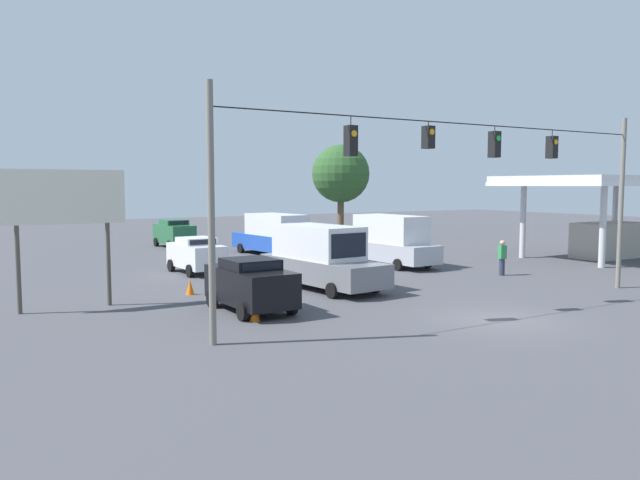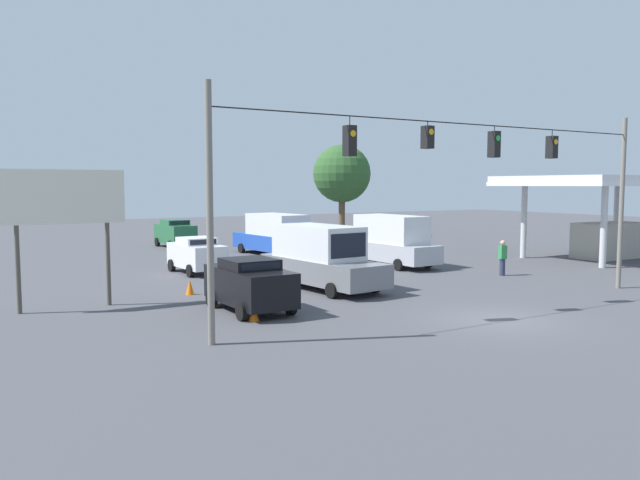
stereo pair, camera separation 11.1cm
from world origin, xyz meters
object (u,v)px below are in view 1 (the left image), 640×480
roadside_billboard (63,206)px  box_truck_silver_oncoming_far (388,241)px  box_truck_grey_withflow_mid (321,257)px  gas_station (610,198)px  sedan_green_withflow_deep (174,233)px  sedan_white_withflow_far (196,254)px  sedan_black_parked_shoulder (250,284)px  tree_horizon_left (341,174)px  traffic_cone_second (214,298)px  box_truck_blue_oncoming_deep (275,235)px  pedestrian (502,258)px  overhead_signal_span (462,180)px  traffic_cone_third (190,287)px  traffic_cone_nearest (255,312)px

roadside_billboard → box_truck_silver_oncoming_far: bearing=-167.3°
box_truck_grey_withflow_mid → gas_station: (-21.51, -0.55, 2.34)m
box_truck_silver_oncoming_far → roadside_billboard: size_ratio=1.39×
sedan_green_withflow_deep → gas_station: size_ratio=0.32×
sedan_white_withflow_far → box_truck_grey_withflow_mid: (-3.03, 7.40, 0.40)m
gas_station → sedan_black_parked_shoulder: bearing=7.7°
tree_horizon_left → sedan_green_withflow_deep: bearing=6.3°
box_truck_grey_withflow_mid → tree_horizon_left: (-15.98, -22.84, 4.15)m
traffic_cone_second → box_truck_blue_oncoming_deep: bearing=-124.6°
box_truck_silver_oncoming_far → box_truck_grey_withflow_mid: box_truck_silver_oncoming_far is taller
sedan_black_parked_shoulder → box_truck_grey_withflow_mid: size_ratio=0.61×
box_truck_grey_withflow_mid → sedan_green_withflow_deep: bearing=-90.8°
pedestrian → box_truck_grey_withflow_mid: bearing=-8.3°
overhead_signal_span → gas_station: overhead_signal_span is taller
box_truck_silver_oncoming_far → sedan_black_parked_shoulder: bearing=32.6°
sedan_green_withflow_deep → traffic_cone_third: (5.80, 19.72, -0.73)m
sedan_black_parked_shoulder → sedan_green_withflow_deep: (-5.08, -24.10, 0.06)m
traffic_cone_nearest → gas_station: size_ratio=0.05×
box_truck_grey_withflow_mid → pedestrian: (-9.83, 1.44, -0.47)m
sedan_black_parked_shoulder → roadside_billboard: roadside_billboard is taller
overhead_signal_span → tree_horizon_left: bearing=-115.6°
tree_horizon_left → roadside_billboard: bearing=39.9°
box_truck_grey_withflow_mid → box_truck_silver_oncoming_far: bearing=-147.1°
traffic_cone_third → gas_station: gas_station is taller
tree_horizon_left → box_truck_silver_oncoming_far: bearing=64.6°
traffic_cone_third → pedestrian: (-15.34, 2.82, 0.58)m
box_truck_silver_oncoming_far → sedan_black_parked_shoulder: size_ratio=1.70×
traffic_cone_second → traffic_cone_third: same height
sedan_white_withflow_far → sedan_green_withflow_deep: sedan_green_withflow_deep is taller
sedan_white_withflow_far → traffic_cone_second: sedan_white_withflow_far is taller
traffic_cone_second → gas_station: (-27.12, -2.12, 3.39)m
traffic_cone_third → box_truck_blue_oncoming_deep: bearing=-130.8°
box_truck_grey_withflow_mid → traffic_cone_nearest: 7.15m
traffic_cone_second → pedestrian: (-15.44, -0.14, 0.58)m
sedan_green_withflow_deep → box_truck_blue_oncoming_deep: bearing=115.4°
overhead_signal_span → sedan_black_parked_shoulder: size_ratio=4.59×
sedan_black_parked_shoulder → traffic_cone_second: (0.82, -1.43, -0.67)m
box_truck_blue_oncoming_deep → traffic_cone_third: size_ratio=11.16×
sedan_black_parked_shoulder → traffic_cone_third: 4.49m
box_truck_silver_oncoming_far → sedan_green_withflow_deep: box_truck_silver_oncoming_far is taller
sedan_white_withflow_far → sedan_black_parked_shoulder: bearing=80.3°
traffic_cone_nearest → traffic_cone_third: 5.97m
box_truck_blue_oncoming_deep → gas_station: gas_station is taller
sedan_black_parked_shoulder → sedan_green_withflow_deep: size_ratio=0.97×
box_truck_silver_oncoming_far → traffic_cone_third: size_ratio=11.01×
traffic_cone_third → sedan_white_withflow_far: bearing=-112.5°
box_truck_blue_oncoming_deep → sedan_black_parked_shoulder: (9.05, 15.72, -0.34)m
sedan_white_withflow_far → overhead_signal_span: bearing=108.6°
box_truck_silver_oncoming_far → traffic_cone_nearest: 15.89m
traffic_cone_third → roadside_billboard: (4.93, 0.60, 3.45)m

